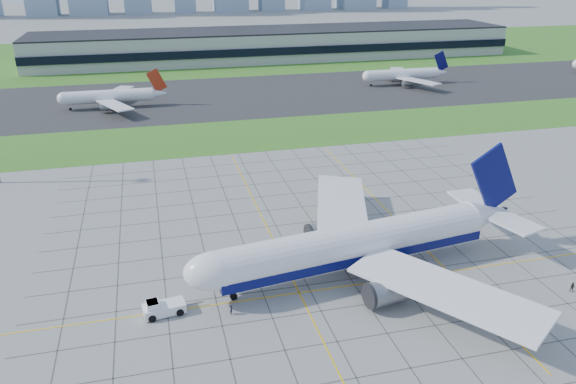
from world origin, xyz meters
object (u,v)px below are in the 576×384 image
(pushback_tug, at_px, (162,308))
(distant_jet_1, at_px, (111,96))
(crew_near, at_px, (231,310))
(distant_jet_2, at_px, (404,74))
(airliner, at_px, (357,244))
(crew_far, at_px, (573,287))

(pushback_tug, height_order, distant_jet_1, distant_jet_1)
(crew_near, distance_m, distant_jet_2, 183.77)
(airliner, relative_size, distant_jet_2, 1.56)
(distant_jet_1, bearing_deg, distant_jet_2, 5.31)
(pushback_tug, distance_m, crew_near, 11.02)
(crew_near, height_order, distant_jet_2, distant_jet_2)
(airliner, height_order, distant_jet_1, airliner)
(airliner, height_order, crew_near, airliner)
(pushback_tug, bearing_deg, distant_jet_2, 45.18)
(distant_jet_1, bearing_deg, airliner, -70.85)
(crew_near, relative_size, distant_jet_1, 0.04)
(airliner, height_order, crew_far, airliner)
(distant_jet_2, bearing_deg, distant_jet_1, -174.69)
(airliner, height_order, distant_jet_2, airliner)
(airliner, xyz_separation_m, distant_jet_1, (-46.71, 134.48, -1.22))
(airliner, relative_size, crew_far, 37.18)
(pushback_tug, bearing_deg, crew_far, -17.17)
(distant_jet_2, bearing_deg, crew_near, -123.40)
(airliner, bearing_deg, crew_far, -32.75)
(pushback_tug, relative_size, distant_jet_1, 0.23)
(airliner, xyz_separation_m, crew_near, (-23.78, -7.38, -4.80))
(pushback_tug, xyz_separation_m, crew_far, (67.83, -10.66, -0.29))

